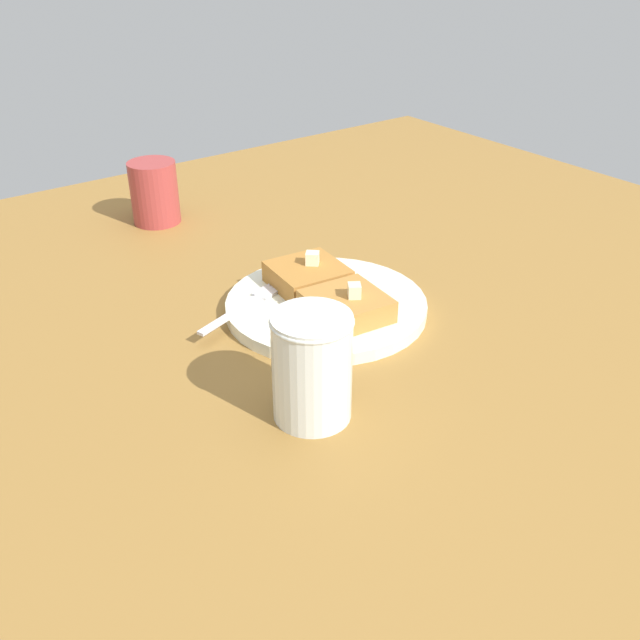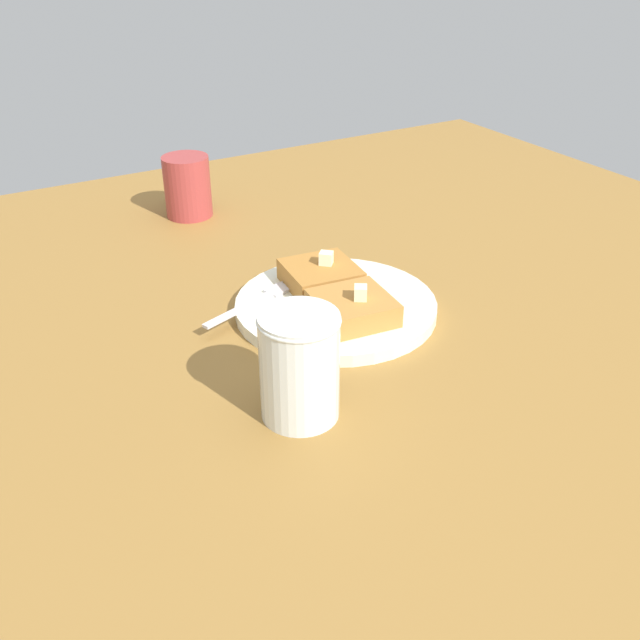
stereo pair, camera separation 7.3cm
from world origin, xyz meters
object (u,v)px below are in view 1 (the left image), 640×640
(plate, at_px, (326,305))
(coffee_mug, at_px, (154,192))
(syrup_jar, at_px, (312,372))
(fork, at_px, (253,301))

(plate, height_order, coffee_mug, coffee_mug)
(plate, relative_size, syrup_jar, 2.22)
(plate, xyz_separation_m, fork, (0.05, 0.07, 0.01))
(syrup_jar, bearing_deg, plate, -40.85)
(coffee_mug, bearing_deg, syrup_jar, 170.15)
(syrup_jar, xyz_separation_m, coffee_mug, (0.52, -0.09, -0.00))
(fork, bearing_deg, coffee_mug, -5.60)
(plate, distance_m, syrup_jar, 0.20)
(plate, xyz_separation_m, coffee_mug, (0.37, 0.04, 0.04))
(fork, height_order, coffee_mug, coffee_mug)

